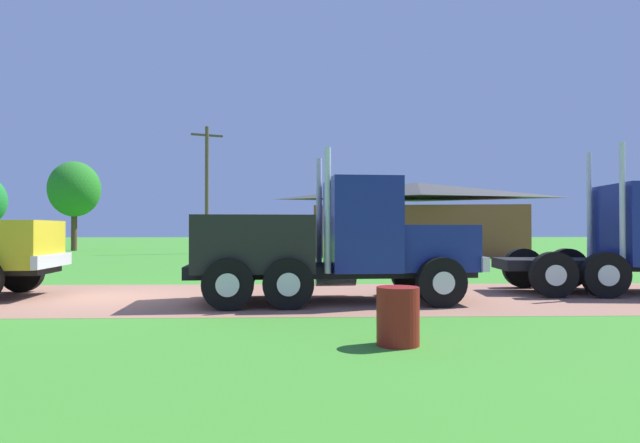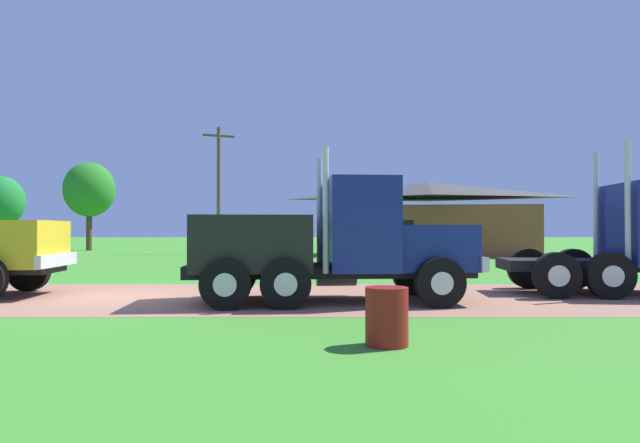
{
  "view_description": "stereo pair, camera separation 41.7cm",
  "coord_description": "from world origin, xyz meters",
  "px_view_note": "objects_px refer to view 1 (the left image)",
  "views": [
    {
      "loc": [
        4.58,
        -13.84,
        1.69
      ],
      "look_at": [
        4.98,
        -0.99,
        1.86
      ],
      "focal_mm": 31.3,
      "sensor_mm": 36.0,
      "label": 1
    },
    {
      "loc": [
        5.0,
        -13.84,
        1.69
      ],
      "look_at": [
        4.98,
        -0.99,
        1.86
      ],
      "focal_mm": 31.3,
      "sensor_mm": 36.0,
      "label": 2
    }
  ],
  "objects_px": {
    "steel_barrel": "(398,316)",
    "truck_foreground_white": "(331,245)",
    "utility_pole_near": "(207,186)",
    "shed_building": "(417,220)"
  },
  "relations": [
    {
      "from": "steel_barrel",
      "to": "utility_pole_near",
      "type": "relative_size",
      "value": 0.1
    },
    {
      "from": "steel_barrel",
      "to": "shed_building",
      "type": "distance_m",
      "value": 28.17
    },
    {
      "from": "shed_building",
      "to": "utility_pole_near",
      "type": "bearing_deg",
      "value": 167.79
    },
    {
      "from": "truck_foreground_white",
      "to": "steel_barrel",
      "type": "height_order",
      "value": "truck_foreground_white"
    },
    {
      "from": "truck_foreground_white",
      "to": "utility_pole_near",
      "type": "distance_m",
      "value": 26.81
    },
    {
      "from": "steel_barrel",
      "to": "truck_foreground_white",
      "type": "bearing_deg",
      "value": 98.45
    },
    {
      "from": "truck_foreground_white",
      "to": "utility_pole_near",
      "type": "height_order",
      "value": "utility_pole_near"
    },
    {
      "from": "steel_barrel",
      "to": "utility_pole_near",
      "type": "xyz_separation_m",
      "value": [
        -8.0,
        30.49,
        4.21
      ]
    },
    {
      "from": "shed_building",
      "to": "utility_pole_near",
      "type": "relative_size",
      "value": 1.61
    },
    {
      "from": "truck_foreground_white",
      "to": "shed_building",
      "type": "bearing_deg",
      "value": 73.45
    }
  ]
}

